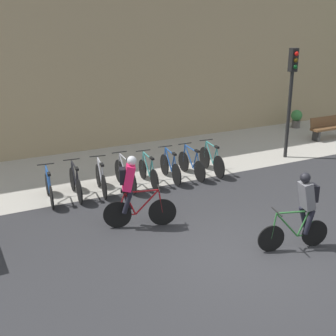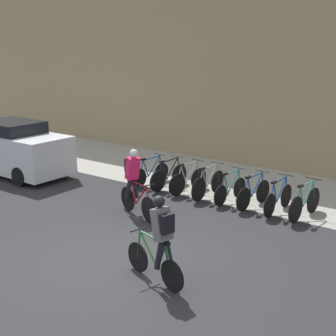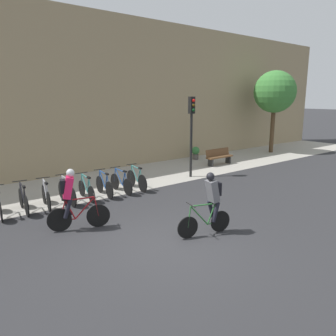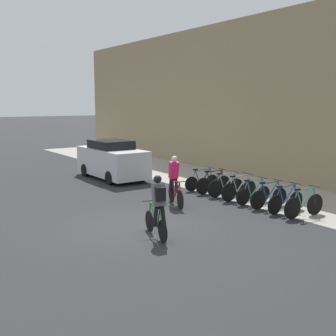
{
  "view_description": "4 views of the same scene",
  "coord_description": "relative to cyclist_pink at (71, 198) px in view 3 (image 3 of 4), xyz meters",
  "views": [
    {
      "loc": [
        -5.4,
        -7.0,
        4.98
      ],
      "look_at": [
        -0.25,
        3.17,
        1.05
      ],
      "focal_mm": 50.0,
      "sensor_mm": 36.0,
      "label": 1
    },
    {
      "loc": [
        6.14,
        -6.49,
        4.34
      ],
      "look_at": [
        -0.95,
        3.05,
        1.24
      ],
      "focal_mm": 50.0,
      "sensor_mm": 36.0,
      "label": 2
    },
    {
      "loc": [
        -4.87,
        -6.11,
        3.69
      ],
      "look_at": [
        1.32,
        1.74,
        1.53
      ],
      "focal_mm": 35.0,
      "sensor_mm": 36.0,
      "label": 3
    },
    {
      "loc": [
        10.39,
        -6.22,
        3.65
      ],
      "look_at": [
        -1.0,
        1.73,
        1.47
      ],
      "focal_mm": 45.0,
      "sensor_mm": 36.0,
      "label": 4
    }
  ],
  "objects": [
    {
      "name": "ground",
      "position": [
        1.58,
        -2.41,
        -0.95
      ],
      "size": [
        200.0,
        200.0,
        0.0
      ],
      "primitive_type": "plane",
      "color": "#2B2B2D"
    },
    {
      "name": "kerb_strip",
      "position": [
        1.58,
        4.34,
        -0.94
      ],
      "size": [
        44.0,
        4.5,
        0.01
      ],
      "primitive_type": "cube",
      "color": "#A39E93",
      "rests_on": "ground"
    },
    {
      "name": "building_facade",
      "position": [
        1.58,
        6.89,
        2.94
      ],
      "size": [
        44.0,
        0.6,
        7.76
      ],
      "primitive_type": "cube",
      "color": "#9E8966",
      "rests_on": "ground"
    },
    {
      "name": "cyclist_pink",
      "position": [
        0.0,
        0.0,
        0.0
      ],
      "size": [
        1.66,
        0.67,
        1.78
      ],
      "color": "black",
      "rests_on": "ground"
    },
    {
      "name": "cyclist_grey",
      "position": [
        2.85,
        -2.59,
        0.0
      ],
      "size": [
        1.61,
        0.57,
        1.74
      ],
      "color": "black",
      "rests_on": "ground"
    },
    {
      "name": "parked_bike_1",
      "position": [
        -0.67,
        2.43,
        -0.54
      ],
      "size": [
        0.46,
        1.69,
        0.97
      ],
      "color": "black",
      "rests_on": "ground"
    },
    {
      "name": "parked_bike_2",
      "position": [
        0.06,
        2.43,
        -0.55
      ],
      "size": [
        0.46,
        1.62,
        0.97
      ],
      "color": "black",
      "rests_on": "ground"
    },
    {
      "name": "parked_bike_3",
      "position": [
        0.79,
        2.43,
        -0.53
      ],
      "size": [
        0.46,
        1.73,
        0.98
      ],
      "color": "black",
      "rests_on": "ground"
    },
    {
      "name": "parked_bike_4",
      "position": [
        1.52,
        2.43,
        -0.57
      ],
      "size": [
        0.46,
        1.59,
        0.94
      ],
      "color": "black",
      "rests_on": "ground"
    },
    {
      "name": "parked_bike_5",
      "position": [
        2.25,
        2.43,
        -0.55
      ],
      "size": [
        0.46,
        1.66,
        0.97
      ],
      "color": "black",
      "rests_on": "ground"
    },
    {
      "name": "parked_bike_6",
      "position": [
        2.99,
        2.43,
        -0.55
      ],
      "size": [
        0.46,
        1.7,
        0.96
      ],
      "color": "black",
      "rests_on": "ground"
    },
    {
      "name": "parked_bike_7",
      "position": [
        3.72,
        2.43,
        -0.53
      ],
      "size": [
        0.46,
        1.71,
        0.98
      ],
      "color": "black",
      "rests_on": "ground"
    },
    {
      "name": "traffic_light_pole",
      "position": [
        6.9,
        2.66,
        1.63
      ],
      "size": [
        0.26,
        0.3,
        3.72
      ],
      "color": "black",
      "rests_on": "ground"
    },
    {
      "name": "bench",
      "position": [
        10.06,
        3.8,
        -0.47
      ],
      "size": [
        1.77,
        0.44,
        0.89
      ],
      "color": "brown",
      "rests_on": "ground"
    },
    {
      "name": "street_tree_0",
      "position": [
        16.0,
        4.52,
        3.08
      ],
      "size": [
        2.76,
        2.76,
        5.43
      ],
      "color": "#4C3823",
      "rests_on": "ground"
    },
    {
      "name": "potted_plant",
      "position": [
        10.13,
        5.78,
        -0.51
      ],
      "size": [
        0.48,
        0.48,
        0.78
      ],
      "color": "#56514C",
      "rests_on": "ground"
    }
  ]
}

